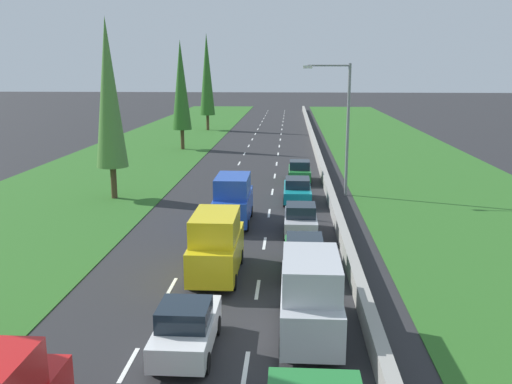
{
  "coord_description": "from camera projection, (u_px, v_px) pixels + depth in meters",
  "views": [
    {
      "loc": [
        2.97,
        0.29,
        8.64
      ],
      "look_at": [
        0.99,
        32.25,
        1.49
      ],
      "focal_mm": 38.83,
      "sensor_mm": 36.0,
      "label": 1
    }
  ],
  "objects": [
    {
      "name": "ground_plane",
      "position": [
        263.0,
        150.0,
        60.23
      ],
      "size": [
        300.0,
        300.0,
        0.0
      ],
      "primitive_type": "plane",
      "color": "#28282B",
      "rests_on": "ground"
    },
    {
      "name": "grass_verge_left",
      "position": [
        148.0,
        149.0,
        60.98
      ],
      "size": [
        14.0,
        140.0,
        0.04
      ],
      "primitive_type": "cube",
      "color": "#2D6623",
      "rests_on": "ground"
    },
    {
      "name": "grass_verge_right",
      "position": [
        396.0,
        151.0,
        59.36
      ],
      "size": [
        14.0,
        140.0,
        0.04
      ],
      "primitive_type": "cube",
      "color": "#2D6623",
      "rests_on": "ground"
    },
    {
      "name": "median_barrier",
      "position": [
        315.0,
        146.0,
        59.79
      ],
      "size": [
        0.44,
        120.0,
        0.85
      ],
      "primitive_type": "cube",
      "color": "#9E9B93",
      "rests_on": "ground"
    },
    {
      "name": "lane_markings",
      "position": [
        263.0,
        150.0,
        60.22
      ],
      "size": [
        3.64,
        116.0,
        0.01
      ],
      "color": "white",
      "rests_on": "ground"
    },
    {
      "name": "silver_van_right_lane",
      "position": [
        310.0,
        296.0,
        18.0
      ],
      "size": [
        1.96,
        4.9,
        2.82
      ],
      "color": "silver",
      "rests_on": "ground"
    },
    {
      "name": "green_hatchback_right_lane",
      "position": [
        304.0,
        254.0,
        23.76
      ],
      "size": [
        1.74,
        3.9,
        1.72
      ],
      "color": "#237A33",
      "rests_on": "ground"
    },
    {
      "name": "silver_hatchback_right_lane",
      "position": [
        301.0,
        219.0,
        29.27
      ],
      "size": [
        1.74,
        3.9,
        1.72
      ],
      "color": "silver",
      "rests_on": "ground"
    },
    {
      "name": "teal_sedan_right_lane",
      "position": [
        297.0,
        190.0,
        36.47
      ],
      "size": [
        1.82,
        4.5,
        1.64
      ],
      "color": "teal",
      "rests_on": "ground"
    },
    {
      "name": "white_hatchback_centre_lane_second",
      "position": [
        186.0,
        328.0,
        17.02
      ],
      "size": [
        1.74,
        3.9,
        1.72
      ],
      "color": "white",
      "rests_on": "ground"
    },
    {
      "name": "yellow_van_centre_lane",
      "position": [
        216.0,
        245.0,
        23.27
      ],
      "size": [
        1.96,
        4.9,
        2.82
      ],
      "color": "yellow",
      "rests_on": "ground"
    },
    {
      "name": "blue_van_centre_lane",
      "position": [
        233.0,
        200.0,
        31.25
      ],
      "size": [
        1.96,
        4.9,
        2.82
      ],
      "color": "#1E47B7",
      "rests_on": "ground"
    },
    {
      "name": "green_hatchback_right_lane_sixth",
      "position": [
        299.0,
        171.0,
        42.93
      ],
      "size": [
        1.74,
        3.9,
        1.72
      ],
      "color": "#237A33",
      "rests_on": "ground"
    },
    {
      "name": "poplar_tree_second",
      "position": [
        109.0,
        94.0,
        36.14
      ],
      "size": [
        2.1,
        2.1,
        11.96
      ],
      "color": "#4C3823",
      "rests_on": "ground"
    },
    {
      "name": "poplar_tree_third",
      "position": [
        181.0,
        86.0,
        59.03
      ],
      "size": [
        2.09,
        2.09,
        11.65
      ],
      "color": "#4C3823",
      "rests_on": "ground"
    },
    {
      "name": "poplar_tree_fourth",
      "position": [
        207.0,
        75.0,
        77.68
      ],
      "size": [
        2.14,
        2.14,
        13.55
      ],
      "color": "#4C3823",
      "rests_on": "ground"
    },
    {
      "name": "street_light_mast",
      "position": [
        343.0,
        120.0,
        37.45
      ],
      "size": [
        3.2,
        0.28,
        9.0
      ],
      "color": "gray",
      "rests_on": "ground"
    }
  ]
}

